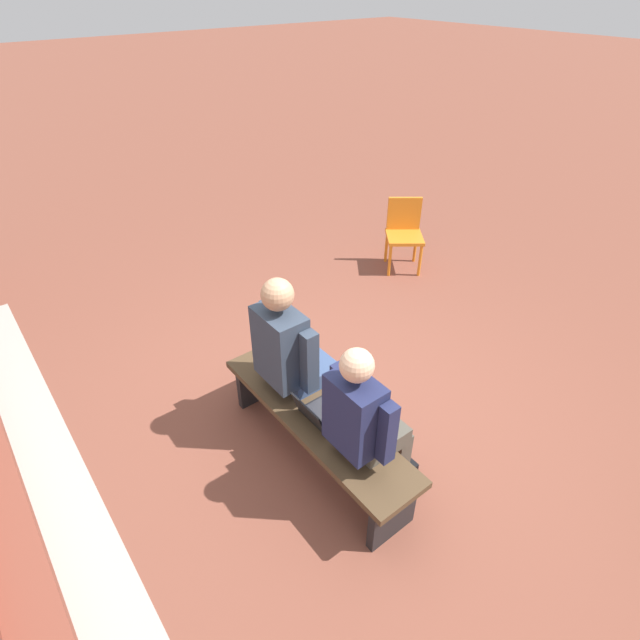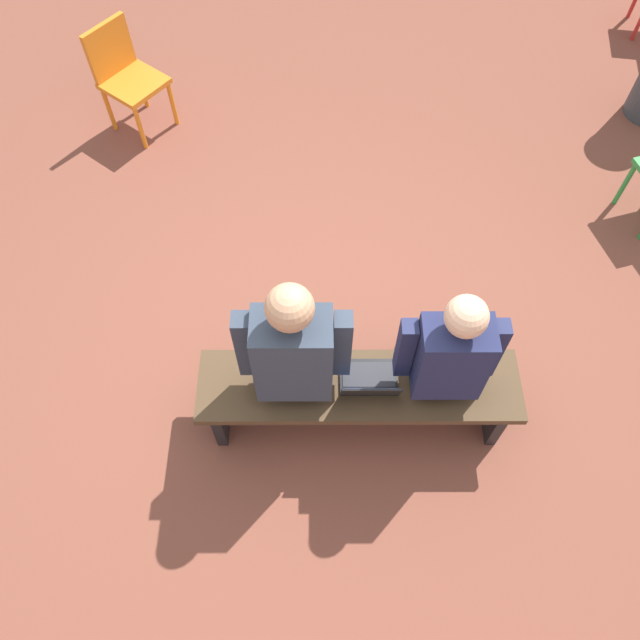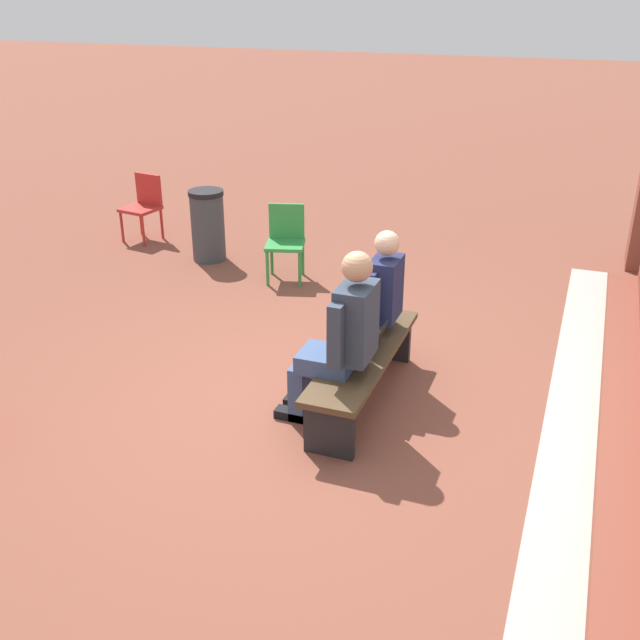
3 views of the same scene
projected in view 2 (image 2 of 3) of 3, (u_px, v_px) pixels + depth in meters
ground_plane at (325, 365)px, 4.03m from camera, size 60.00×60.00×0.00m
bench at (358, 392)px, 3.54m from camera, size 1.80×0.44×0.45m
person_student at (445, 351)px, 3.27m from camera, size 0.53×0.67×1.32m
person_adult at (295, 347)px, 3.24m from camera, size 0.58×0.73×1.41m
laptop at (369, 382)px, 3.41m from camera, size 0.32×0.29×0.21m
plastic_chair_near_bench_left at (125, 73)px, 4.83m from camera, size 0.59×0.59×0.84m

